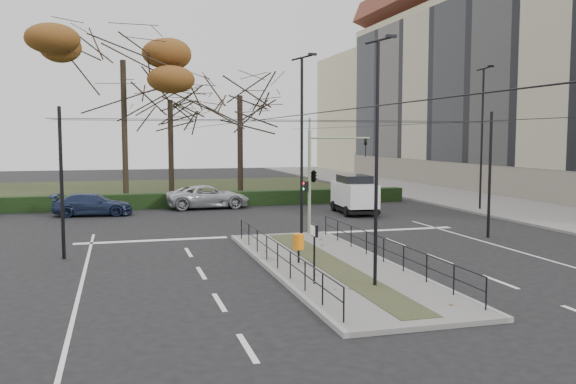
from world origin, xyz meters
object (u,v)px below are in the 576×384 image
at_px(streetlamp_sidewalk, 482,136).
at_px(bare_tree_near, 240,103).
at_px(bare_tree_center, 170,107).
at_px(parked_car_fourth, 208,197).
at_px(white_van, 354,194).
at_px(traffic_light, 315,174).
at_px(rust_tree, 123,60).
at_px(litter_bin, 299,242).
at_px(streetlamp_median_far, 302,151).
at_px(streetlamp_median_near, 377,160).
at_px(info_panel, 314,237).
at_px(parked_car_third, 93,204).

xyz_separation_m(streetlamp_sidewalk, bare_tree_near, (-13.54, 11.99, 2.58)).
height_order(streetlamp_sidewalk, bare_tree_center, bare_tree_center).
distance_m(parked_car_fourth, white_van, 9.99).
height_order(traffic_light, rust_tree, rust_tree).
bearing_deg(rust_tree, traffic_light, -67.83).
height_order(litter_bin, streetlamp_median_far, streetlamp_median_far).
xyz_separation_m(parked_car_fourth, white_van, (8.47, -5.28, 0.49)).
height_order(streetlamp_median_far, bare_tree_center, bare_tree_center).
xyz_separation_m(streetlamp_median_near, streetlamp_sidewalk, (14.97, 17.22, 0.74)).
bearing_deg(bare_tree_near, bare_tree_center, 140.47).
distance_m(litter_bin, info_panel, 3.39).
bearing_deg(bare_tree_center, rust_tree, -152.80).
distance_m(parked_car_fourth, bare_tree_center, 11.88).
bearing_deg(parked_car_fourth, streetlamp_median_far, -178.02).
bearing_deg(info_panel, parked_car_fourth, 90.31).
height_order(streetlamp_median_far, white_van, streetlamp_median_far).
bearing_deg(streetlamp_median_near, white_van, 70.19).
relative_size(info_panel, white_van, 0.41).
distance_m(streetlamp_sidewalk, parked_car_fourth, 18.46).
distance_m(traffic_light, streetlamp_median_far, 4.59).
bearing_deg(streetlamp_sidewalk, white_van, 173.38).
bearing_deg(streetlamp_sidewalk, bare_tree_center, 139.00).
relative_size(parked_car_fourth, rust_tree, 0.40).
height_order(parked_car_third, rust_tree, rust_tree).
distance_m(info_panel, parked_car_third, 22.09).
bearing_deg(streetlamp_median_far, litter_bin, -109.80).
relative_size(parked_car_third, parked_car_fourth, 0.85).
bearing_deg(streetlamp_median_near, bare_tree_near, 87.19).
distance_m(streetlamp_median_far, parked_car_fourth, 17.53).
relative_size(litter_bin, parked_car_third, 0.23).
distance_m(litter_bin, streetlamp_median_far, 4.13).
height_order(parked_car_third, bare_tree_near, bare_tree_near).
height_order(parked_car_fourth, white_van, white_van).
distance_m(streetlamp_median_far, streetlamp_sidewalk, 18.92).
distance_m(traffic_light, bare_tree_center, 23.84).
relative_size(white_van, bare_tree_center, 0.45).
bearing_deg(parked_car_third, litter_bin, -149.53).
xyz_separation_m(streetlamp_median_near, rust_tree, (-7.19, 31.43, 6.55)).
bearing_deg(info_panel, litter_bin, 81.97).
bearing_deg(bare_tree_near, info_panel, -96.46).
distance_m(parked_car_fourth, bare_tree_near, 9.39).
xyz_separation_m(litter_bin, bare_tree_near, (2.76, 25.18, 6.51)).
xyz_separation_m(parked_car_third, rust_tree, (2.10, 9.92, 9.96)).
bearing_deg(streetlamp_median_near, streetlamp_sidewalk, 49.00).
distance_m(streetlamp_median_near, white_van, 19.55).
relative_size(streetlamp_median_near, parked_car_third, 1.64).
bearing_deg(bare_tree_center, parked_car_third, -116.02).
relative_size(traffic_light, rust_tree, 0.36).
bearing_deg(info_panel, bare_tree_near, 83.54).
distance_m(rust_tree, bare_tree_near, 9.48).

